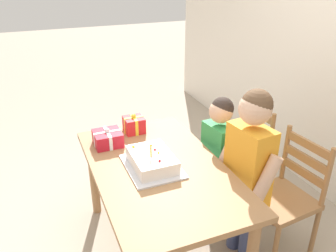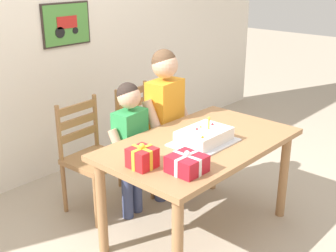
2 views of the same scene
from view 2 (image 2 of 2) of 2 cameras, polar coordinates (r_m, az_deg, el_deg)
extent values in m
plane|color=tan|center=(3.45, 3.91, -13.59)|extent=(20.00, 20.00, 0.00)
cube|color=silver|center=(4.18, -14.66, 11.16)|extent=(6.40, 0.08, 2.60)
cube|color=#332823|center=(4.19, -13.14, 12.81)|extent=(0.51, 0.02, 0.39)
cube|color=#4C8E3D|center=(4.18, -13.07, 12.80)|extent=(0.48, 0.01, 0.36)
cube|color=red|center=(4.17, -13.04, 13.07)|extent=(0.22, 0.01, 0.11)
cylinder|color=black|center=(4.14, -13.92, 11.77)|extent=(0.10, 0.01, 0.10)
cylinder|color=black|center=(4.23, -12.01, 12.10)|extent=(0.06, 0.01, 0.06)
cube|color=#9E7047|center=(3.10, 4.24, -2.32)|extent=(1.44, 0.85, 0.04)
cylinder|color=#9E7047|center=(2.66, 1.24, -15.78)|extent=(0.07, 0.07, 0.71)
cylinder|color=#9E7047|center=(3.59, 14.85, -6.30)|extent=(0.07, 0.07, 0.71)
cylinder|color=#9E7047|center=(3.08, -8.66, -10.49)|extent=(0.07, 0.07, 0.71)
cylinder|color=#9E7047|center=(3.91, 5.92, -3.39)|extent=(0.07, 0.07, 0.71)
cube|color=silver|center=(3.06, 4.71, -2.14)|extent=(0.44, 0.34, 0.01)
cube|color=white|center=(3.04, 4.74, -1.25)|extent=(0.36, 0.26, 0.09)
cylinder|color=orange|center=(3.02, 5.35, 0.23)|extent=(0.01, 0.01, 0.07)
sphere|color=yellow|center=(3.01, 5.38, 1.04)|extent=(0.02, 0.02, 0.02)
sphere|color=yellow|center=(3.06, 4.31, -0.10)|extent=(0.01, 0.01, 0.01)
sphere|color=red|center=(3.11, 5.81, 0.23)|extent=(0.02, 0.02, 0.02)
sphere|color=red|center=(3.01, 3.78, -0.38)|extent=(0.02, 0.02, 0.02)
sphere|color=yellow|center=(2.88, 4.54, -1.43)|extent=(0.02, 0.02, 0.02)
sphere|color=orange|center=(2.87, 4.47, -1.50)|extent=(0.01, 0.01, 0.01)
cube|color=red|center=(2.68, -3.38, -4.15)|extent=(0.15, 0.15, 0.12)
cube|color=yellow|center=(2.68, -3.38, -4.15)|extent=(0.16, 0.02, 0.13)
cube|color=yellow|center=(2.68, -3.38, -4.15)|extent=(0.02, 0.16, 0.13)
sphere|color=yellow|center=(2.65, -3.42, -2.64)|extent=(0.04, 0.04, 0.04)
cube|color=red|center=(2.63, 2.49, -4.95)|extent=(0.20, 0.20, 0.11)
cube|color=white|center=(2.63, 2.49, -4.95)|extent=(0.20, 0.02, 0.11)
cube|color=white|center=(2.63, 2.49, -4.95)|extent=(0.02, 0.21, 0.11)
sphere|color=white|center=(2.60, 2.51, -3.60)|extent=(0.04, 0.04, 0.04)
cube|color=#996B42|center=(3.55, -9.40, -4.44)|extent=(0.45, 0.45, 0.04)
cylinder|color=#996B42|center=(3.65, -4.94, -7.63)|extent=(0.04, 0.04, 0.43)
cylinder|color=#996B42|center=(3.42, -9.37, -9.90)|extent=(0.04, 0.04, 0.43)
cylinder|color=#996B42|center=(3.90, -9.04, -5.92)|extent=(0.04, 0.04, 0.43)
cylinder|color=#996B42|center=(3.68, -13.40, -7.89)|extent=(0.04, 0.04, 0.43)
cylinder|color=#996B42|center=(3.71, -9.44, 0.74)|extent=(0.04, 0.04, 0.45)
cylinder|color=#996B42|center=(3.49, -14.04, -0.92)|extent=(0.04, 0.04, 0.45)
cube|color=#996B42|center=(3.62, -11.60, -1.06)|extent=(0.36, 0.05, 0.06)
cube|color=#996B42|center=(3.58, -11.72, 0.61)|extent=(0.36, 0.05, 0.06)
cube|color=#996B42|center=(3.54, -11.85, 2.32)|extent=(0.36, 0.05, 0.06)
cube|color=#996B42|center=(3.92, -2.54, -1.74)|extent=(0.46, 0.46, 0.04)
cylinder|color=#996B42|center=(4.05, 1.31, -4.62)|extent=(0.04, 0.04, 0.43)
cylinder|color=#996B42|center=(3.77, -2.06, -6.58)|extent=(0.04, 0.04, 0.43)
cylinder|color=#996B42|center=(4.26, -2.86, -3.32)|extent=(0.04, 0.04, 0.43)
cylinder|color=#996B42|center=(4.00, -6.33, -5.06)|extent=(0.04, 0.04, 0.43)
cylinder|color=#996B42|center=(4.09, -2.98, 2.85)|extent=(0.04, 0.04, 0.45)
cylinder|color=#996B42|center=(3.82, -6.61, 1.46)|extent=(0.04, 0.04, 0.45)
cube|color=#996B42|center=(3.97, -4.71, 1.25)|extent=(0.36, 0.06, 0.06)
cube|color=#996B42|center=(3.94, -4.75, 2.80)|extent=(0.36, 0.06, 0.06)
cube|color=#996B42|center=(3.90, -4.80, 4.37)|extent=(0.36, 0.06, 0.06)
cylinder|color=#38426B|center=(3.84, 0.23, -5.53)|extent=(0.11, 0.11, 0.49)
cylinder|color=#38426B|center=(3.74, -0.99, -6.27)|extent=(0.11, 0.11, 0.49)
cube|color=orange|center=(3.59, -0.39, 1.64)|extent=(0.32, 0.22, 0.56)
cylinder|color=tan|center=(3.73, 1.82, 2.04)|extent=(0.11, 0.24, 0.37)
cylinder|color=tan|center=(3.43, -1.78, 0.39)|extent=(0.11, 0.24, 0.37)
sphere|color=tan|center=(3.48, -0.40, 7.97)|extent=(0.21, 0.21, 0.21)
sphere|color=brown|center=(3.48, -0.54, 8.42)|extent=(0.20, 0.20, 0.20)
cylinder|color=#38426B|center=(3.60, -4.11, -8.13)|extent=(0.09, 0.09, 0.42)
cylinder|color=#38426B|center=(3.53, -5.32, -8.86)|extent=(0.09, 0.09, 0.42)
cube|color=#2D934C|center=(3.37, -4.93, -1.83)|extent=(0.28, 0.19, 0.48)
cylinder|color=tan|center=(3.48, -2.78, -1.36)|extent=(0.09, 0.20, 0.32)
cylinder|color=tan|center=(3.24, -6.35, -3.11)|extent=(0.09, 0.20, 0.32)
sphere|color=tan|center=(3.26, -5.11, 3.83)|extent=(0.18, 0.18, 0.18)
sphere|color=#2D231E|center=(3.26, -5.26, 4.24)|extent=(0.17, 0.17, 0.17)
camera|label=1|loc=(4.26, 29.69, 19.04)|focal=37.18mm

